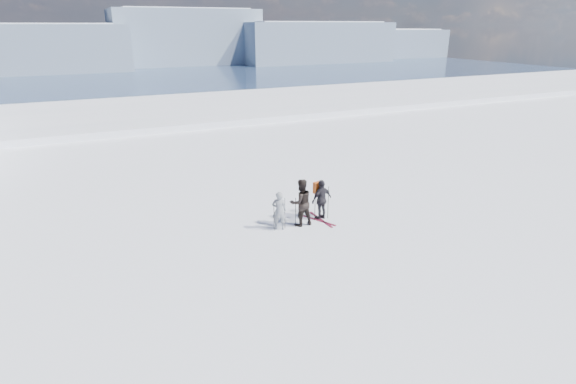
# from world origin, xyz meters

# --- Properties ---
(lake_basin) EXTENTS (820.00, 820.00, 71.62)m
(lake_basin) POSITION_xyz_m (0.00, 30.00, -6.50)
(lake_basin) COLOR white
(lake_basin) RESTS_ON ground
(far_mountain_range) EXTENTS (770.00, 110.00, 53.00)m
(far_mountain_range) POSITION_xyz_m (29.60, 454.78, -7.19)
(far_mountain_range) COLOR slate
(far_mountain_range) RESTS_ON ground
(skier_grey) EXTENTS (0.66, 0.58, 1.51)m
(skier_grey) POSITION_xyz_m (-2.08, 3.80, 0.76)
(skier_grey) COLOR gray
(skier_grey) RESTS_ON ground
(skier_dark) EXTENTS (0.92, 0.73, 1.87)m
(skier_dark) POSITION_xyz_m (-1.17, 3.80, 0.94)
(skier_dark) COLOR black
(skier_dark) RESTS_ON ground
(skier_pack) EXTENTS (1.03, 0.60, 1.65)m
(skier_pack) POSITION_xyz_m (-0.16, 3.97, 0.82)
(skier_pack) COLOR black
(skier_pack) RESTS_ON ground
(backpack) EXTENTS (0.39, 0.27, 0.45)m
(backpack) POSITION_xyz_m (-0.21, 4.21, 1.87)
(backpack) COLOR #DD5514
(backpack) RESTS_ON skier_pack
(ski_poles) EXTENTS (2.45, 0.25, 1.35)m
(ski_poles) POSITION_xyz_m (-1.12, 3.80, 0.61)
(ski_poles) COLOR black
(ski_poles) RESTS_ON ground
(skis_loose) EXTENTS (0.83, 1.70, 0.03)m
(skis_loose) POSITION_xyz_m (-0.30, 3.87, 0.01)
(skis_loose) COLOR black
(skis_loose) RESTS_ON ground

